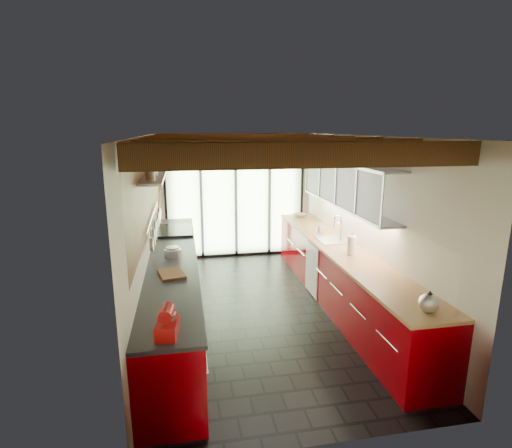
# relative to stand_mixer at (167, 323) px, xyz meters

# --- Properties ---
(ground) EXTENTS (5.50, 5.50, 0.00)m
(ground) POSITION_rel_stand_mixer_xyz_m (1.27, 2.24, -1.03)
(ground) COLOR black
(ground) RESTS_ON ground
(room_shell) EXTENTS (5.50, 5.50, 5.50)m
(room_shell) POSITION_rel_stand_mixer_xyz_m (1.27, 2.24, 0.62)
(room_shell) COLOR silver
(room_shell) RESTS_ON ground
(ceiling_beams) EXTENTS (3.14, 5.06, 4.90)m
(ceiling_beams) POSITION_rel_stand_mixer_xyz_m (1.27, 2.62, 1.43)
(ceiling_beams) COLOR #593316
(ceiling_beams) RESTS_ON ground
(glass_door) EXTENTS (2.95, 0.10, 2.90)m
(glass_door) POSITION_rel_stand_mixer_xyz_m (1.27, 4.94, 0.63)
(glass_door) COLOR #C6EAAD
(glass_door) RESTS_ON ground
(left_counter) EXTENTS (0.68, 5.00, 0.92)m
(left_counter) POSITION_rel_stand_mixer_xyz_m (-0.01, 2.24, -0.57)
(left_counter) COLOR #950008
(left_counter) RESTS_ON ground
(range_stove) EXTENTS (0.66, 0.90, 0.97)m
(range_stove) POSITION_rel_stand_mixer_xyz_m (-0.01, 3.69, -0.56)
(range_stove) COLOR silver
(range_stove) RESTS_ON ground
(right_counter) EXTENTS (0.68, 5.00, 0.92)m
(right_counter) POSITION_rel_stand_mixer_xyz_m (2.54, 2.24, -0.57)
(right_counter) COLOR #950008
(right_counter) RESTS_ON ground
(sink_assembly) EXTENTS (0.45, 0.52, 0.43)m
(sink_assembly) POSITION_rel_stand_mixer_xyz_m (2.56, 2.64, -0.07)
(sink_assembly) COLOR silver
(sink_assembly) RESTS_ON right_counter
(upper_cabinets_right) EXTENTS (0.34, 3.00, 3.00)m
(upper_cabinets_right) POSITION_rel_stand_mixer_xyz_m (2.70, 2.54, 0.82)
(upper_cabinets_right) COLOR silver
(upper_cabinets_right) RESTS_ON ground
(left_wall_fixtures) EXTENTS (0.28, 2.60, 0.96)m
(left_wall_fixtures) POSITION_rel_stand_mixer_xyz_m (-0.20, 2.53, 0.75)
(left_wall_fixtures) COLOR silver
(left_wall_fixtures) RESTS_ON ground
(stand_mixer) EXTENTS (0.22, 0.33, 0.28)m
(stand_mixer) POSITION_rel_stand_mixer_xyz_m (0.00, 0.00, 0.00)
(stand_mixer) COLOR red
(stand_mixer) RESTS_ON left_counter
(pot_large) EXTENTS (0.20, 0.20, 0.12)m
(pot_large) POSITION_rel_stand_mixer_xyz_m (0.00, 2.32, -0.05)
(pot_large) COLOR silver
(pot_large) RESTS_ON left_counter
(pot_small) EXTENTS (0.30, 0.30, 0.09)m
(pot_small) POSITION_rel_stand_mixer_xyz_m (0.00, 2.29, -0.06)
(pot_small) COLOR silver
(pot_small) RESTS_ON left_counter
(cutting_board) EXTENTS (0.37, 0.45, 0.03)m
(cutting_board) POSITION_rel_stand_mixer_xyz_m (0.00, 1.49, -0.09)
(cutting_board) COLOR brown
(cutting_board) RESTS_ON left_counter
(kettle) EXTENTS (0.24, 0.27, 0.24)m
(kettle) POSITION_rel_stand_mixer_xyz_m (2.54, -0.01, -0.01)
(kettle) COLOR silver
(kettle) RESTS_ON right_counter
(paper_towel) EXTENTS (0.15, 0.15, 0.33)m
(paper_towel) POSITION_rel_stand_mixer_xyz_m (2.54, 1.87, 0.03)
(paper_towel) COLOR white
(paper_towel) RESTS_ON right_counter
(soap_bottle) EXTENTS (0.09, 0.09, 0.17)m
(soap_bottle) POSITION_rel_stand_mixer_xyz_m (2.54, 3.18, -0.02)
(soap_bottle) COLOR silver
(soap_bottle) RESTS_ON right_counter
(bowl) EXTENTS (0.31, 0.31, 0.06)m
(bowl) POSITION_rel_stand_mixer_xyz_m (2.54, 4.49, -0.08)
(bowl) COLOR silver
(bowl) RESTS_ON right_counter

